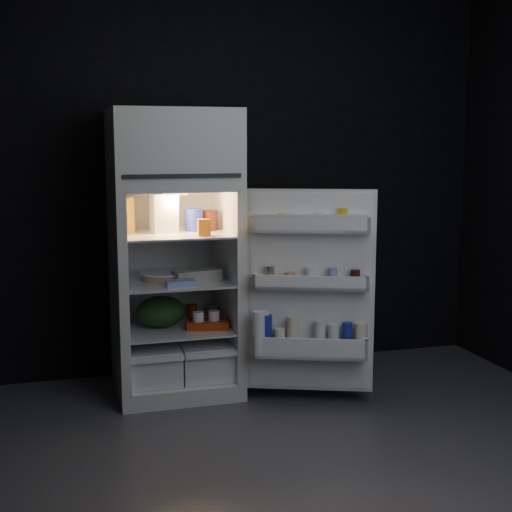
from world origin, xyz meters
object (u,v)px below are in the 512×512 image
object	(u,v)px
refrigerator	(173,243)
fridge_door	(310,295)
milk_jug	(164,213)
egg_carton	(197,275)
yogurt_tray	(208,324)

from	to	relation	value
refrigerator	fridge_door	distance (m)	0.93
milk_jug	egg_carton	world-z (taller)	milk_jug
fridge_door	yogurt_tray	bearing A→B (deg)	146.43
refrigerator	fridge_door	bearing A→B (deg)	-35.24
refrigerator	egg_carton	xyz separation A→B (m)	(0.13, -0.12, -0.19)
refrigerator	yogurt_tray	distance (m)	0.56
refrigerator	milk_jug	size ratio (longest dim) A/B	7.42
refrigerator	fridge_door	world-z (taller)	refrigerator
egg_carton	yogurt_tray	xyz separation A→B (m)	(0.06, -0.03, -0.31)
yogurt_tray	egg_carton	bearing A→B (deg)	161.61
milk_jug	yogurt_tray	bearing A→B (deg)	-34.58
milk_jug	yogurt_tray	world-z (taller)	milk_jug
milk_jug	egg_carton	distance (m)	0.44
refrigerator	milk_jug	distance (m)	0.20
refrigerator	egg_carton	bearing A→B (deg)	-43.66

